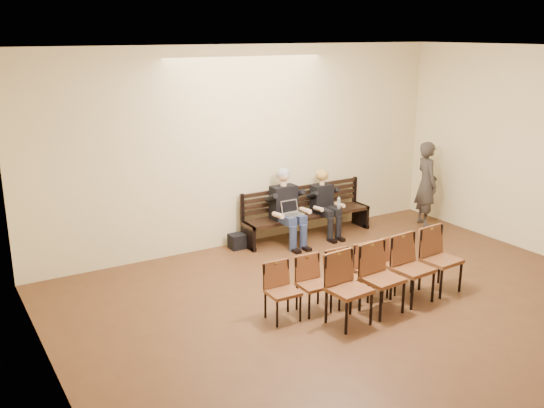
{
  "coord_description": "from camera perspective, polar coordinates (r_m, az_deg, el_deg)",
  "views": [
    {
      "loc": [
        -5.0,
        -4.24,
        3.72
      ],
      "look_at": [
        -0.05,
        4.05,
        0.95
      ],
      "focal_mm": 40.0,
      "sensor_mm": 36.0,
      "label": 1
    }
  ],
  "objects": [
    {
      "name": "ground",
      "position": [
        7.53,
        16.84,
        -14.3
      ],
      "size": [
        10.0,
        10.0,
        0.0
      ],
      "primitive_type": "plane",
      "color": "brown",
      "rests_on": "ground"
    },
    {
      "name": "room_walls",
      "position": [
        7.19,
        13.86,
        6.1
      ],
      "size": [
        8.02,
        10.01,
        3.51
      ],
      "color": "beige",
      "rests_on": "ground"
    },
    {
      "name": "bench",
      "position": [
        11.32,
        3.34,
        -1.98
      ],
      "size": [
        2.6,
        0.9,
        0.45
      ],
      "primitive_type": "cube",
      "color": "black",
      "rests_on": "ground"
    },
    {
      "name": "seated_man",
      "position": [
        10.81,
        1.37,
        -0.28
      ],
      "size": [
        0.57,
        0.79,
        1.37
      ],
      "primitive_type": null,
      "color": "black",
      "rests_on": "ground"
    },
    {
      "name": "seated_woman",
      "position": [
        11.3,
        4.98,
        -0.26
      ],
      "size": [
        0.48,
        0.67,
        1.13
      ],
      "primitive_type": null,
      "color": "black",
      "rests_on": "ground"
    },
    {
      "name": "laptop",
      "position": [
        10.68,
        2.05,
        -1.14
      ],
      "size": [
        0.36,
        0.3,
        0.24
      ],
      "primitive_type": "cube",
      "rotation": [
        0.0,
        0.0,
        0.13
      ],
      "color": "silver",
      "rests_on": "bench"
    },
    {
      "name": "water_bottle",
      "position": [
        11.2,
        6.29,
        -0.47
      ],
      "size": [
        0.07,
        0.07,
        0.21
      ],
      "primitive_type": "cylinder",
      "rotation": [
        0.0,
        0.0,
        -0.02
      ],
      "color": "silver",
      "rests_on": "bench"
    },
    {
      "name": "bag",
      "position": [
        10.76,
        -3.11,
        -3.49
      ],
      "size": [
        0.36,
        0.25,
        0.26
      ],
      "primitive_type": "cube",
      "rotation": [
        0.0,
        0.0,
        0.01
      ],
      "color": "black",
      "rests_on": "ground"
    },
    {
      "name": "passerby",
      "position": [
        12.17,
        14.37,
        2.41
      ],
      "size": [
        0.67,
        0.81,
        1.92
      ],
      "primitive_type": "imported",
      "rotation": [
        0.0,
        0.0,
        1.24
      ],
      "color": "#35302C",
      "rests_on": "ground"
    },
    {
      "name": "chair_row_front",
      "position": [
        8.58,
        6.76,
        -6.93
      ],
      "size": [
        2.39,
        0.48,
        0.78
      ],
      "primitive_type": "cube",
      "rotation": [
        0.0,
        0.0,
        -0.02
      ],
      "color": "brown",
      "rests_on": "ground"
    },
    {
      "name": "chair_row_back",
      "position": [
        8.59,
        11.78,
        -6.51
      ],
      "size": [
        2.36,
        0.71,
        0.95
      ],
      "primitive_type": "cube",
      "rotation": [
        0.0,
        0.0,
        0.08
      ],
      "color": "brown",
      "rests_on": "ground"
    }
  ]
}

